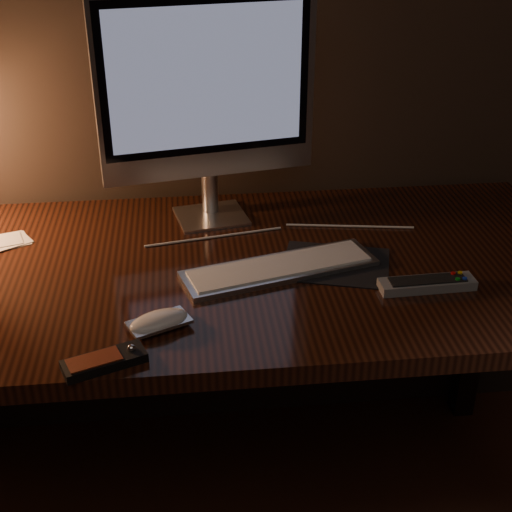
{
  "coord_description": "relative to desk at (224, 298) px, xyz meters",
  "views": [
    {
      "loc": [
        -0.08,
        0.51,
        1.49
      ],
      "look_at": [
        0.05,
        1.73,
        0.83
      ],
      "focal_mm": 50.0,
      "sensor_mm": 36.0,
      "label": 1
    }
  ],
  "objects": [
    {
      "name": "desk",
      "position": [
        0.0,
        0.0,
        0.0
      ],
      "size": [
        1.6,
        0.75,
        0.75
      ],
      "color": "#33160B",
      "rests_on": "ground"
    },
    {
      "name": "keyboard",
      "position": [
        0.11,
        -0.11,
        0.14
      ],
      "size": [
        0.43,
        0.22,
        0.02
      ],
      "primitive_type": "cube",
      "rotation": [
        0.0,
        0.0,
        0.26
      ],
      "color": "silver",
      "rests_on": "desk"
    },
    {
      "name": "mouse",
      "position": [
        -0.14,
        -0.3,
        0.14
      ],
      "size": [
        0.13,
        0.1,
        0.02
      ],
      "primitive_type": "ellipsoid",
      "rotation": [
        0.0,
        0.0,
        0.42
      ],
      "color": "white",
      "rests_on": "desk"
    },
    {
      "name": "mousepad",
      "position": [
        0.24,
        -0.1,
        0.13
      ],
      "size": [
        0.27,
        0.24,
        0.0
      ],
      "primitive_type": "cube",
      "rotation": [
        0.0,
        0.0,
        -0.29
      ],
      "color": "black",
      "rests_on": "desk"
    },
    {
      "name": "monitor",
      "position": [
        -0.02,
        0.16,
        0.44
      ],
      "size": [
        0.5,
        0.17,
        0.52
      ],
      "rotation": [
        0.0,
        0.0,
        0.19
      ],
      "color": "silver",
      "rests_on": "desk"
    },
    {
      "name": "papers",
      "position": [
        -0.5,
        0.08,
        0.13
      ],
      "size": [
        0.14,
        0.12,
        0.01
      ],
      "primitive_type": "cube",
      "rotation": [
        0.0,
        0.0,
        0.41
      ],
      "color": "white",
      "rests_on": "desk"
    },
    {
      "name": "cable",
      "position": [
        0.15,
        0.05,
        0.13
      ],
      "size": [
        0.63,
        0.02,
        0.01
      ],
      "primitive_type": "cylinder",
      "rotation": [
        0.0,
        1.57,
        -0.02
      ],
      "color": "white",
      "rests_on": "desk"
    },
    {
      "name": "tv_remote",
      "position": [
        0.4,
        -0.22,
        0.14
      ],
      "size": [
        0.2,
        0.06,
        0.03
      ],
      "rotation": [
        0.0,
        0.0,
        0.04
      ],
      "color": "gray",
      "rests_on": "desk"
    },
    {
      "name": "media_remote",
      "position": [
        -0.23,
        -0.41,
        0.14
      ],
      "size": [
        0.15,
        0.1,
        0.03
      ],
      "rotation": [
        0.0,
        0.0,
        0.37
      ],
      "color": "black",
      "rests_on": "desk"
    }
  ]
}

